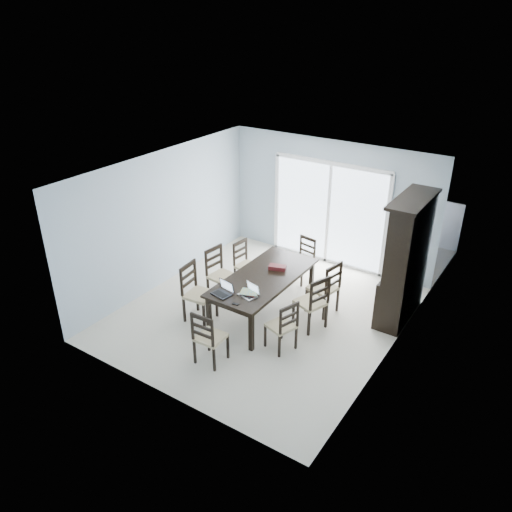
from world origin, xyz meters
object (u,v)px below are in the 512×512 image
object	(u,v)px
dining_table	(263,280)
chair_right_mid	(315,298)
chair_end_far	(304,255)
game_box	(277,267)
chair_end_near	(207,333)
chair_left_near	(194,286)
chair_right_near	(285,322)
chair_right_far	(328,283)
laptop_dark	(221,292)
cell_phone	(236,304)
chair_left_mid	(218,268)
china_hutch	(406,261)
laptop_silver	(248,293)
chair_left_far	(244,259)
hot_tub	(313,219)

from	to	relation	value
dining_table	chair_right_mid	distance (m)	0.97
chair_end_far	game_box	xyz separation A→B (m)	(0.08, -1.15, 0.24)
chair_end_far	chair_end_near	bearing A→B (deg)	102.51
chair_left_near	chair_right_near	xyz separation A→B (m)	(1.76, 0.04, -0.09)
chair_right_mid	chair_right_far	bearing A→B (deg)	23.51
laptop_dark	cell_phone	size ratio (longest dim) A/B	3.30
chair_right_far	game_box	world-z (taller)	chair_right_far
chair_left_near	chair_right_far	size ratio (longest dim) A/B	1.02
chair_left_mid	china_hutch	bearing A→B (deg)	118.94
laptop_silver	game_box	xyz separation A→B (m)	(-0.07, 1.03, -0.01)
chair_left_near	chair_left_far	bearing A→B (deg)	173.00
chair_right_far	laptop_dark	world-z (taller)	chair_right_far
chair_left_near	chair_right_mid	size ratio (longest dim) A/B	1.03
chair_left_far	chair_right_far	distance (m)	1.80
chair_left_near	chair_left_mid	world-z (taller)	chair_left_near
laptop_dark	game_box	distance (m)	1.27
china_hutch	chair_left_near	xyz separation A→B (m)	(-2.93, -2.01, -0.44)
chair_right_near	game_box	bearing A→B (deg)	54.78
china_hutch	chair_end_near	size ratio (longest dim) A/B	2.06
dining_table	chair_left_mid	world-z (taller)	chair_left_mid
chair_right_near	chair_end_near	bearing A→B (deg)	157.97
chair_left_far	chair_end_far	size ratio (longest dim) A/B	1.02
china_hutch	hot_tub	xyz separation A→B (m)	(-2.83, 2.16, -0.62)
chair_right_far	chair_end_far	size ratio (longest dim) A/B	1.13
chair_right_mid	chair_end_near	world-z (taller)	chair_right_mid
chair_right_near	chair_end_far	world-z (taller)	chair_end_far
chair_end_near	cell_phone	size ratio (longest dim) A/B	10.22
chair_end_near	hot_tub	size ratio (longest dim) A/B	0.57
cell_phone	laptop_silver	bearing A→B (deg)	80.45
chair_end_near	chair_right_mid	bearing A→B (deg)	59.87
dining_table	hot_tub	xyz separation A→B (m)	(-0.80, 3.41, -0.22)
chair_left_far	cell_phone	xyz separation A→B (m)	(0.99, -1.67, 0.20)
dining_table	chair_left_far	world-z (taller)	chair_left_far
chair_right_near	chair_end_far	xyz separation A→B (m)	(-0.86, 2.21, 0.00)
laptop_silver	hot_tub	size ratio (longest dim) A/B	0.17
dining_table	chair_end_near	bearing A→B (deg)	-87.85
laptop_dark	laptop_silver	xyz separation A→B (m)	(0.38, 0.20, -0.00)
chair_end_far	hot_tub	size ratio (longest dim) A/B	0.54
game_box	chair_right_near	bearing A→B (deg)	-53.60
chair_left_near	chair_left_mid	distance (m)	0.78
china_hutch	chair_left_near	bearing A→B (deg)	-145.53
china_hutch	chair_right_mid	bearing A→B (deg)	-131.84
chair_right_far	chair_end_far	distance (m)	1.29
chair_left_near	dining_table	bearing A→B (deg)	124.71
china_hutch	chair_right_mid	xyz separation A→B (m)	(-1.06, -1.18, -0.46)
laptop_dark	hot_tub	xyz separation A→B (m)	(-0.57, 4.30, -0.35)
chair_right_mid	chair_end_far	xyz separation A→B (m)	(-0.97, 1.43, -0.07)
chair_left_far	laptop_dark	world-z (taller)	chair_left_far
chair_right_far	hot_tub	size ratio (longest dim) A/B	0.62
chair_right_mid	cell_phone	bearing A→B (deg)	161.66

